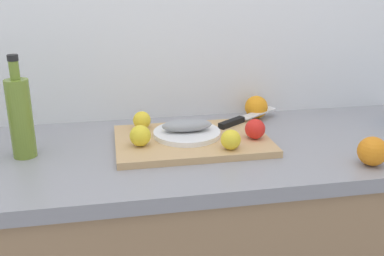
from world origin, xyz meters
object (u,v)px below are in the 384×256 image
cutting_board (192,141)px  chef_knife (242,119)px  olive_oil_bottle (20,116)px  white_plate (187,133)px  lemon_0 (140,136)px  fish_fillet (187,125)px

cutting_board → chef_knife: bearing=32.0°
chef_knife → olive_oil_bottle: 0.68m
white_plate → lemon_0: size_ratio=3.35×
cutting_board → white_plate: white_plate is taller
cutting_board → chef_knife: chef_knife is taller
fish_fillet → chef_knife: fish_fillet is taller
chef_knife → olive_oil_bottle: size_ratio=0.89×
fish_fillet → chef_knife: bearing=26.3°
fish_fillet → olive_oil_bottle: (-0.46, -0.03, 0.06)m
lemon_0 → chef_knife: bearing=24.5°
cutting_board → chef_knife: (0.19, 0.12, 0.02)m
chef_knife → olive_oil_bottle: (-0.67, -0.13, 0.09)m
cutting_board → chef_knife: size_ratio=1.80×
cutting_board → white_plate: bearing=122.5°
lemon_0 → olive_oil_bottle: bearing=174.4°
white_plate → chef_knife: 0.23m
olive_oil_bottle → lemon_0: bearing=-5.6°
white_plate → olive_oil_bottle: 0.47m
white_plate → fish_fillet: size_ratio=1.33×
lemon_0 → olive_oil_bottle: 0.33m
chef_knife → olive_oil_bottle: olive_oil_bottle is taller
lemon_0 → fish_fillet: bearing=22.0°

